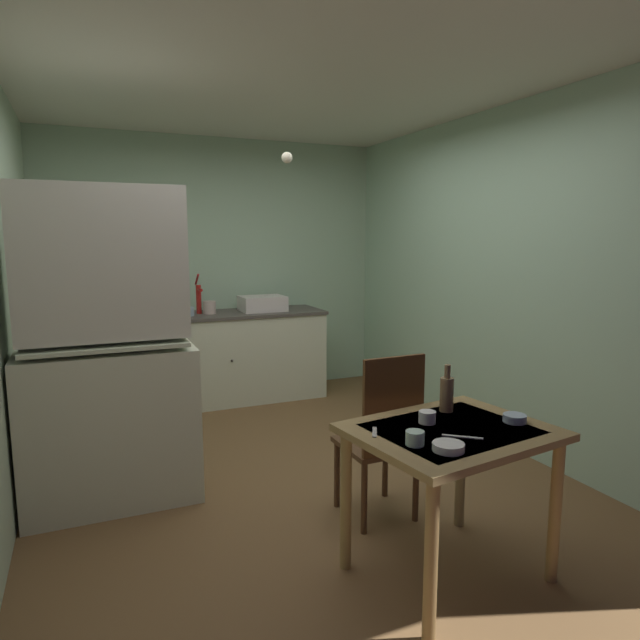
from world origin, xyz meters
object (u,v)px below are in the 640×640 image
object	(u,v)px
glass_bottle	(447,393)
sink_basin	(262,303)
dining_table	(451,452)
chair_far_side	(383,436)
serving_bowl_wide	(515,418)
mixing_bowl_counter	(183,312)
hand_pump	(199,296)
hutch_cabinet	(107,361)
teacup_cream	(415,438)

from	to	relation	value
glass_bottle	sink_basin	bearing A→B (deg)	90.61
dining_table	chair_far_side	world-z (taller)	chair_far_side
serving_bowl_wide	glass_bottle	size ratio (longest dim) A/B	0.46
sink_basin	mixing_bowl_counter	world-z (taller)	sink_basin
sink_basin	mixing_bowl_counter	bearing A→B (deg)	-176.43
hand_pump	mixing_bowl_counter	size ratio (longest dim) A/B	1.86
mixing_bowl_counter	chair_far_side	xyz separation A→B (m)	(0.67, -2.64, -0.42)
serving_bowl_wide	chair_far_side	bearing A→B (deg)	120.29
hutch_cabinet	serving_bowl_wide	bearing A→B (deg)	-39.29
dining_table	serving_bowl_wide	xyz separation A→B (m)	(0.34, -0.05, 0.13)
dining_table	glass_bottle	bearing A→B (deg)	59.22
hand_pump	teacup_cream	bearing A→B (deg)	-85.77
dining_table	glass_bottle	xyz separation A→B (m)	(0.13, 0.23, 0.21)
sink_basin	chair_far_side	distance (m)	2.73
mixing_bowl_counter	dining_table	xyz separation A→B (m)	(0.70, -3.23, -0.31)
hutch_cabinet	mixing_bowl_counter	xyz separation A→B (m)	(0.75, 1.81, 0.03)
mixing_bowl_counter	serving_bowl_wide	xyz separation A→B (m)	(1.04, -3.27, -0.17)
sink_basin	serving_bowl_wide	xyz separation A→B (m)	(0.24, -3.32, -0.21)
mixing_bowl_counter	serving_bowl_wide	size ratio (longest dim) A/B	1.87
serving_bowl_wide	mixing_bowl_counter	bearing A→B (deg)	107.59
sink_basin	chair_far_side	size ratio (longest dim) A/B	0.44
glass_bottle	teacup_cream	bearing A→B (deg)	-140.65
sink_basin	mixing_bowl_counter	distance (m)	0.80
mixing_bowl_counter	glass_bottle	xyz separation A→B (m)	(0.83, -3.00, -0.09)
teacup_cream	glass_bottle	world-z (taller)	glass_bottle
teacup_cream	serving_bowl_wide	bearing A→B (deg)	5.82
serving_bowl_wide	sink_basin	bearing A→B (deg)	94.06
teacup_cream	chair_far_side	bearing A→B (deg)	70.63
chair_far_side	glass_bottle	bearing A→B (deg)	-65.25
dining_table	chair_far_side	distance (m)	0.60
sink_basin	teacup_cream	bearing A→B (deg)	-96.34
sink_basin	teacup_cream	distance (m)	3.41
hand_pump	glass_bottle	world-z (taller)	hand_pump
hutch_cabinet	teacup_cream	xyz separation A→B (m)	(1.17, -1.52, -0.13)
hand_pump	mixing_bowl_counter	world-z (taller)	hand_pump
teacup_cream	hutch_cabinet	bearing A→B (deg)	127.60
hutch_cabinet	sink_basin	xyz separation A→B (m)	(1.55, 1.86, 0.07)
hand_pump	glass_bottle	size ratio (longest dim) A/B	1.59
serving_bowl_wide	teacup_cream	xyz separation A→B (m)	(-0.61, -0.06, 0.01)
mixing_bowl_counter	chair_far_side	size ratio (longest dim) A/B	0.21
hutch_cabinet	sink_basin	size ratio (longest dim) A/B	4.38
sink_basin	glass_bottle	xyz separation A→B (m)	(0.03, -3.05, -0.13)
mixing_bowl_counter	teacup_cream	bearing A→B (deg)	-82.73
sink_basin	glass_bottle	size ratio (longest dim) A/B	1.79
sink_basin	serving_bowl_wide	distance (m)	3.34
serving_bowl_wide	glass_bottle	world-z (taller)	glass_bottle
chair_far_side	teacup_cream	xyz separation A→B (m)	(-0.24, -0.69, 0.26)
hutch_cabinet	sink_basin	distance (m)	2.42
hutch_cabinet	mixing_bowl_counter	distance (m)	1.96
teacup_cream	glass_bottle	distance (m)	0.53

